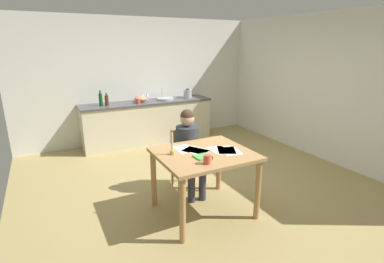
{
  "coord_description": "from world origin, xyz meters",
  "views": [
    {
      "loc": [
        -1.96,
        -3.59,
        2.04
      ],
      "look_at": [
        -0.11,
        -0.03,
        0.85
      ],
      "focal_mm": 27.39,
      "sensor_mm": 36.0,
      "label": 1
    }
  ],
  "objects": [
    {
      "name": "chair_at_table",
      "position": [
        -0.21,
        0.0,
        0.48
      ],
      "size": [
        0.44,
        0.44,
        0.86
      ],
      "color": "tan",
      "rests_on": "ground"
    },
    {
      "name": "bottle_oil",
      "position": [
        -0.95,
        2.2,
        1.03
      ],
      "size": [
        0.07,
        0.07,
        0.3
      ],
      "color": "#194C23",
      "rests_on": "kitchen_counter"
    },
    {
      "name": "wall_right",
      "position": [
        2.6,
        0.0,
        1.3
      ],
      "size": [
        0.12,
        5.2,
        2.6
      ],
      "primitive_type": "cube",
      "color": "silver",
      "rests_on": "ground"
    },
    {
      "name": "coffee_mug",
      "position": [
        -0.45,
        -1.05,
        0.85
      ],
      "size": [
        0.12,
        0.08,
        0.1
      ],
      "color": "#D84C3F",
      "rests_on": "dining_table"
    },
    {
      "name": "bottle_vinegar",
      "position": [
        -0.84,
        2.18,
        1.0
      ],
      "size": [
        0.07,
        0.07,
        0.24
      ],
      "color": "#593319",
      "rests_on": "kitchen_counter"
    },
    {
      "name": "kitchen_counter",
      "position": [
        0.0,
        2.24,
        0.45
      ],
      "size": [
        2.76,
        0.64,
        0.9
      ],
      "color": "beige",
      "rests_on": "ground"
    },
    {
      "name": "candlestick",
      "position": [
        -0.68,
        -0.62,
        0.87
      ],
      "size": [
        0.06,
        0.06,
        0.26
      ],
      "color": "gold",
      "rests_on": "dining_table"
    },
    {
      "name": "paper_flyer",
      "position": [
        -0.02,
        -0.78,
        0.8
      ],
      "size": [
        0.32,
        0.36,
        0.0
      ],
      "primitive_type": "cube",
      "rotation": [
        0.0,
        0.0,
        -0.47
      ],
      "color": "white",
      "rests_on": "dining_table"
    },
    {
      "name": "wine_glass_near_sink",
      "position": [
        0.05,
        2.39,
        1.01
      ],
      "size": [
        0.07,
        0.07,
        0.15
      ],
      "color": "silver",
      "rests_on": "kitchen_counter"
    },
    {
      "name": "wine_glass_by_kettle",
      "position": [
        -0.06,
        2.39,
        1.01
      ],
      "size": [
        0.07,
        0.07,
        0.15
      ],
      "color": "silver",
      "rests_on": "kitchen_counter"
    },
    {
      "name": "paper_envelope",
      "position": [
        -0.36,
        -0.62,
        0.8
      ],
      "size": [
        0.33,
        0.36,
        0.0
      ],
      "primitive_type": "cube",
      "rotation": [
        0.0,
        0.0,
        0.55
      ],
      "color": "white",
      "rests_on": "dining_table"
    },
    {
      "name": "stovetop_kettle",
      "position": [
        0.95,
        2.24,
        1.0
      ],
      "size": [
        0.18,
        0.18,
        0.22
      ],
      "color": "#B7BABF",
      "rests_on": "kitchen_counter"
    },
    {
      "name": "paper_letter",
      "position": [
        -0.38,
        -0.63,
        0.8
      ],
      "size": [
        0.33,
        0.36,
        0.0
      ],
      "primitive_type": "cube",
      "rotation": [
        0.0,
        0.0,
        0.55
      ],
      "color": "white",
      "rests_on": "dining_table"
    },
    {
      "name": "ground_plane",
      "position": [
        0.0,
        0.0,
        -0.02
      ],
      "size": [
        5.2,
        5.2,
        0.04
      ],
      "primitive_type": "cube",
      "color": "tan"
    },
    {
      "name": "paper_notice",
      "position": [
        0.0,
        -0.84,
        0.8
      ],
      "size": [
        0.27,
        0.34,
        0.0
      ],
      "primitive_type": "cube",
      "rotation": [
        0.0,
        0.0,
        -0.22
      ],
      "color": "white",
      "rests_on": "dining_table"
    },
    {
      "name": "sink_unit",
      "position": [
        0.41,
        2.24,
        0.92
      ],
      "size": [
        0.36,
        0.36,
        0.24
      ],
      "color": "#B2B7BC",
      "rests_on": "kitchen_counter"
    },
    {
      "name": "paper_bill",
      "position": [
        -0.47,
        -0.51,
        0.8
      ],
      "size": [
        0.21,
        0.3,
        0.0
      ],
      "primitive_type": "cube",
      "rotation": [
        0.0,
        0.0,
        -0.01
      ],
      "color": "white",
      "rests_on": "dining_table"
    },
    {
      "name": "dining_table",
      "position": [
        -0.31,
        -0.73,
        0.68
      ],
      "size": [
        1.12,
        0.98,
        0.8
      ],
      "color": "tan",
      "rests_on": "ground"
    },
    {
      "name": "paper_receipt",
      "position": [
        -0.1,
        -0.74,
        0.8
      ],
      "size": [
        0.21,
        0.3,
        0.0
      ],
      "primitive_type": "cube",
      "rotation": [
        0.0,
        0.0,
        -0.01
      ],
      "color": "white",
      "rests_on": "dining_table"
    },
    {
      "name": "mixing_bowl",
      "position": [
        -0.14,
        2.27,
        0.96
      ],
      "size": [
        0.26,
        0.26,
        0.12
      ],
      "primitive_type": "ellipsoid",
      "color": "tan",
      "rests_on": "kitchen_counter"
    },
    {
      "name": "teacup_on_counter",
      "position": [
        -0.24,
        2.09,
        0.95
      ],
      "size": [
        0.12,
        0.08,
        0.1
      ],
      "color": "#D84C3F",
      "rests_on": "kitchen_counter"
    },
    {
      "name": "book_magazine",
      "position": [
        -0.41,
        -0.86,
        0.81
      ],
      "size": [
        0.19,
        0.18,
        0.02
      ],
      "primitive_type": "cube",
      "rotation": [
        0.0,
        0.0,
        0.08
      ],
      "color": "#52B652",
      "rests_on": "dining_table"
    },
    {
      "name": "person_seated",
      "position": [
        -0.22,
        -0.15,
        0.68
      ],
      "size": [
        0.37,
        0.61,
        1.19
      ],
      "color": "#333842",
      "rests_on": "ground"
    },
    {
      "name": "wall_back",
      "position": [
        0.0,
        2.6,
        1.3
      ],
      "size": [
        5.2,
        0.12,
        2.6
      ],
      "primitive_type": "cube",
      "color": "silver",
      "rests_on": "ground"
    }
  ]
}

